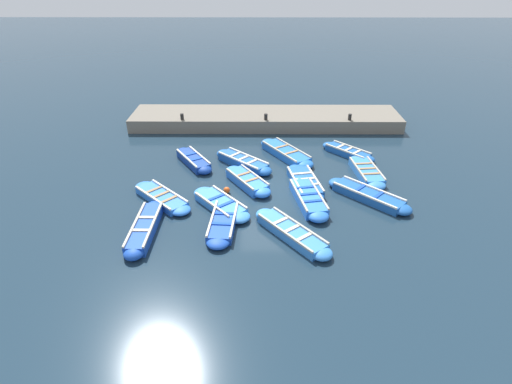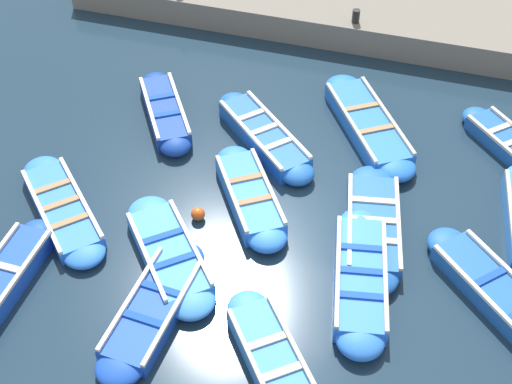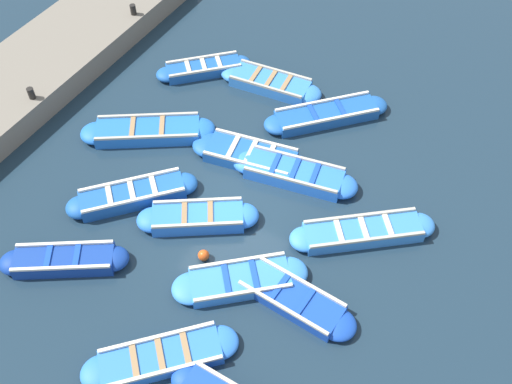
{
  "view_description": "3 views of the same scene",
  "coord_description": "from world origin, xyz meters",
  "px_view_note": "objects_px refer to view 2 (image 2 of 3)",
  "views": [
    {
      "loc": [
        -15.43,
        0.43,
        8.95
      ],
      "look_at": [
        -0.99,
        0.52,
        0.46
      ],
      "focal_mm": 28.0,
      "sensor_mm": 36.0,
      "label": 1
    },
    {
      "loc": [
        -9.58,
        -2.19,
        10.68
      ],
      "look_at": [
        0.48,
        0.81,
        0.32
      ],
      "focal_mm": 50.0,
      "sensor_mm": 36.0,
      "label": 2
    },
    {
      "loc": [
        -5.56,
        8.3,
        12.71
      ],
      "look_at": [
        -0.5,
        -0.46,
        0.36
      ],
      "focal_mm": 42.0,
      "sensor_mm": 36.0,
      "label": 3
    }
  ],
  "objects_px": {
    "boat_inner_gap": "(169,254)",
    "boat_alongside": "(62,209)",
    "boat_drifting": "(165,112)",
    "boat_broadside": "(368,125)",
    "buoy_orange_near": "(198,214)",
    "boat_mid_row": "(264,136)",
    "boat_tucked": "(360,278)",
    "bollard_mid_north": "(356,16)",
    "boat_bow_out": "(282,378)",
    "boat_near_quay": "(504,300)",
    "boat_outer_left": "(153,309)",
    "boat_far_corner": "(373,226)",
    "boat_outer_right": "(250,196)"
  },
  "relations": [
    {
      "from": "boat_tucked",
      "to": "boat_near_quay",
      "type": "bearing_deg",
      "value": -84.16
    },
    {
      "from": "boat_mid_row",
      "to": "boat_tucked",
      "type": "distance_m",
      "value": 4.46
    },
    {
      "from": "boat_bow_out",
      "to": "boat_tucked",
      "type": "xyz_separation_m",
      "value": [
        2.44,
        -0.86,
        0.02
      ]
    },
    {
      "from": "boat_mid_row",
      "to": "boat_near_quay",
      "type": "bearing_deg",
      "value": -119.92
    },
    {
      "from": "boat_mid_row",
      "to": "boat_outer_left",
      "type": "distance_m",
      "value": 5.19
    },
    {
      "from": "boat_far_corner",
      "to": "bollard_mid_north",
      "type": "bearing_deg",
      "value": 14.41
    },
    {
      "from": "boat_outer_right",
      "to": "boat_inner_gap",
      "type": "height_order",
      "value": "boat_outer_right"
    },
    {
      "from": "boat_inner_gap",
      "to": "boat_alongside",
      "type": "xyz_separation_m",
      "value": [
        0.52,
        2.56,
        -0.01
      ]
    },
    {
      "from": "boat_inner_gap",
      "to": "boat_alongside",
      "type": "distance_m",
      "value": 2.61
    },
    {
      "from": "boat_inner_gap",
      "to": "boat_broadside",
      "type": "height_order",
      "value": "boat_broadside"
    },
    {
      "from": "bollard_mid_north",
      "to": "boat_alongside",
      "type": "bearing_deg",
      "value": 149.9
    },
    {
      "from": "boat_drifting",
      "to": "boat_alongside",
      "type": "height_order",
      "value": "boat_drifting"
    },
    {
      "from": "boat_alongside",
      "to": "boat_outer_right",
      "type": "bearing_deg",
      "value": -68.74
    },
    {
      "from": "boat_outer_left",
      "to": "boat_far_corner",
      "type": "bearing_deg",
      "value": -47.71
    },
    {
      "from": "boat_broadside",
      "to": "buoy_orange_near",
      "type": "relative_size",
      "value": 13.29
    },
    {
      "from": "boat_tucked",
      "to": "bollard_mid_north",
      "type": "height_order",
      "value": "bollard_mid_north"
    },
    {
      "from": "boat_far_corner",
      "to": "boat_inner_gap",
      "type": "distance_m",
      "value": 4.09
    },
    {
      "from": "boat_drifting",
      "to": "boat_broadside",
      "type": "distance_m",
      "value": 4.78
    },
    {
      "from": "boat_drifting",
      "to": "boat_outer_left",
      "type": "distance_m",
      "value": 5.68
    },
    {
      "from": "boat_near_quay",
      "to": "boat_outer_left",
      "type": "bearing_deg",
      "value": 108.33
    },
    {
      "from": "boat_drifting",
      "to": "boat_near_quay",
      "type": "relative_size",
      "value": 0.91
    },
    {
      "from": "boat_broadside",
      "to": "buoy_orange_near",
      "type": "distance_m",
      "value": 4.73
    },
    {
      "from": "boat_far_corner",
      "to": "boat_alongside",
      "type": "distance_m",
      "value": 6.36
    },
    {
      "from": "boat_outer_right",
      "to": "bollard_mid_north",
      "type": "distance_m",
      "value": 6.54
    },
    {
      "from": "boat_bow_out",
      "to": "boat_near_quay",
      "type": "height_order",
      "value": "boat_near_quay"
    },
    {
      "from": "boat_inner_gap",
      "to": "boat_outer_right",
      "type": "bearing_deg",
      "value": -28.6
    },
    {
      "from": "boat_drifting",
      "to": "buoy_orange_near",
      "type": "bearing_deg",
      "value": -146.97
    },
    {
      "from": "boat_bow_out",
      "to": "boat_tucked",
      "type": "relative_size",
      "value": 0.94
    },
    {
      "from": "boat_bow_out",
      "to": "boat_outer_right",
      "type": "distance_m",
      "value": 4.29
    },
    {
      "from": "boat_broadside",
      "to": "boat_near_quay",
      "type": "bearing_deg",
      "value": -142.42
    },
    {
      "from": "boat_bow_out",
      "to": "boat_alongside",
      "type": "bearing_deg",
      "value": 64.89
    },
    {
      "from": "boat_broadside",
      "to": "boat_mid_row",
      "type": "bearing_deg",
      "value": 116.92
    },
    {
      "from": "boat_near_quay",
      "to": "boat_far_corner",
      "type": "relative_size",
      "value": 0.93
    },
    {
      "from": "boat_mid_row",
      "to": "boat_bow_out",
      "type": "xyz_separation_m",
      "value": [
        -5.85,
        -2.0,
        -0.03
      ]
    },
    {
      "from": "boat_inner_gap",
      "to": "bollard_mid_north",
      "type": "relative_size",
      "value": 8.94
    },
    {
      "from": "boat_drifting",
      "to": "boat_inner_gap",
      "type": "height_order",
      "value": "boat_drifting"
    },
    {
      "from": "boat_near_quay",
      "to": "boat_outer_left",
      "type": "distance_m",
      "value": 6.38
    },
    {
      "from": "bollard_mid_north",
      "to": "boat_inner_gap",
      "type": "bearing_deg",
      "value": 166.67
    },
    {
      "from": "boat_bow_out",
      "to": "boat_near_quay",
      "type": "distance_m",
      "value": 4.4
    },
    {
      "from": "boat_outer_right",
      "to": "boat_inner_gap",
      "type": "bearing_deg",
      "value": 151.4
    },
    {
      "from": "boat_bow_out",
      "to": "bollard_mid_north",
      "type": "relative_size",
      "value": 9.95
    },
    {
      "from": "boat_near_quay",
      "to": "boat_outer_left",
      "type": "height_order",
      "value": "boat_near_quay"
    },
    {
      "from": "boat_bow_out",
      "to": "boat_outer_right",
      "type": "height_order",
      "value": "boat_outer_right"
    },
    {
      "from": "boat_tucked",
      "to": "boat_alongside",
      "type": "height_order",
      "value": "boat_tucked"
    },
    {
      "from": "boat_drifting",
      "to": "boat_near_quay",
      "type": "distance_m",
      "value": 8.64
    },
    {
      "from": "boat_outer_left",
      "to": "boat_outer_right",
      "type": "xyz_separation_m",
      "value": [
        3.22,
        -0.85,
        0.04
      ]
    },
    {
      "from": "boat_near_quay",
      "to": "boat_outer_right",
      "type": "xyz_separation_m",
      "value": [
        1.21,
        5.22,
        0.02
      ]
    },
    {
      "from": "boat_near_quay",
      "to": "boat_alongside",
      "type": "distance_m",
      "value": 8.83
    },
    {
      "from": "boat_near_quay",
      "to": "bollard_mid_north",
      "type": "distance_m",
      "value": 8.8
    },
    {
      "from": "boat_tucked",
      "to": "boat_outer_left",
      "type": "height_order",
      "value": "boat_tucked"
    }
  ]
}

